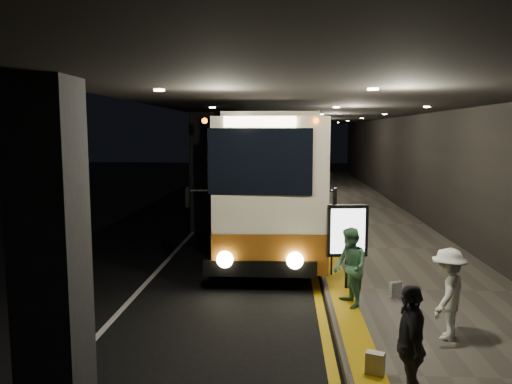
{
  "coord_description": "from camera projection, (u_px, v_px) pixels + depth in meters",
  "views": [
    {
      "loc": [
        1.61,
        -14.28,
        3.7
      ],
      "look_at": [
        0.61,
        2.15,
        1.7
      ],
      "focal_mm": 35.0,
      "sensor_mm": 36.0,
      "label": 1
    }
  ],
  "objects": [
    {
      "name": "support_columns",
      "position": [
        202.0,
        172.0,
        18.48
      ],
      "size": [
        0.8,
        24.8,
        4.4
      ],
      "color": "black",
      "rests_on": "ground"
    },
    {
      "name": "coach_main",
      "position": [
        269.0,
        182.0,
        17.54
      ],
      "size": [
        3.13,
        13.05,
        4.04
      ],
      "rotation": [
        0.0,
        0.0,
        0.04
      ],
      "color": "beige",
      "rests_on": "ground"
    },
    {
      "name": "kerb_stripe_yellow",
      "position": [
        305.0,
        226.0,
        19.51
      ],
      "size": [
        0.18,
        50.0,
        0.01
      ],
      "primitive_type": "cube",
      "color": "gold",
      "rests_on": "ground"
    },
    {
      "name": "tactile_strip",
      "position": [
        318.0,
        223.0,
        19.46
      ],
      "size": [
        0.5,
        50.0,
        0.01
      ],
      "primitive_type": "cube",
      "color": "gold",
      "rests_on": "sidewalk"
    },
    {
      "name": "coach_third",
      "position": [
        276.0,
        154.0,
        43.21
      ],
      "size": [
        3.22,
        12.06,
        3.75
      ],
      "rotation": [
        0.0,
        0.0,
        -0.06
      ],
      "color": "beige",
      "rests_on": "ground"
    },
    {
      "name": "canopy",
      "position": [
        310.0,
        108.0,
        18.95
      ],
      "size": [
        9.0,
        50.0,
        0.4
      ],
      "primitive_type": "cube",
      "color": "black",
      "rests_on": "support_columns"
    },
    {
      "name": "passenger_waiting_white",
      "position": [
        448.0,
        294.0,
        8.52
      ],
      "size": [
        0.96,
        1.12,
        1.58
      ],
      "primitive_type": "imported",
      "rotation": [
        0.0,
        0.0,
        -2.15
      ],
      "color": "white",
      "rests_on": "sidewalk"
    },
    {
      "name": "passenger_waiting_grey",
      "position": [
        410.0,
        345.0,
        6.4
      ],
      "size": [
        0.55,
        0.99,
        1.63
      ],
      "primitive_type": "imported",
      "rotation": [
        0.0,
        0.0,
        -1.63
      ],
      "color": "#4B4B50",
      "rests_on": "sidewalk"
    },
    {
      "name": "terminal_wall",
      "position": [
        429.0,
        150.0,
        18.87
      ],
      "size": [
        0.1,
        50.0,
        6.0
      ],
      "primitive_type": "cube",
      "color": "black",
      "rests_on": "ground"
    },
    {
      "name": "lane_line_white",
      "position": [
        200.0,
        225.0,
        19.76
      ],
      "size": [
        0.12,
        50.0,
        0.01
      ],
      "primitive_type": "cube",
      "color": "silver",
      "rests_on": "ground"
    },
    {
      "name": "bag_plain",
      "position": [
        375.0,
        363.0,
        7.31
      ],
      "size": [
        0.31,
        0.25,
        0.33
      ],
      "primitive_type": "cube",
      "rotation": [
        0.0,
        0.0,
        -0.39
      ],
      "color": "silver",
      "rests_on": "sidewalk"
    },
    {
      "name": "sidewalk",
      "position": [
        367.0,
        225.0,
        19.36
      ],
      "size": [
        4.5,
        50.0,
        0.15
      ],
      "primitive_type": "cube",
      "color": "#514C44",
      "rests_on": "ground"
    },
    {
      "name": "stanchion_post",
      "position": [
        332.0,
        256.0,
        12.33
      ],
      "size": [
        0.05,
        0.05,
        1.0
      ],
      "primitive_type": "cylinder",
      "color": "black",
      "rests_on": "sidewalk"
    },
    {
      "name": "bag_polka",
      "position": [
        395.0,
        289.0,
        10.78
      ],
      "size": [
        0.29,
        0.21,
        0.33
      ],
      "primitive_type": "cube",
      "rotation": [
        0.0,
        0.0,
        0.41
      ],
      "color": "black",
      "rests_on": "sidewalk"
    },
    {
      "name": "coach_second",
      "position": [
        274.0,
        162.0,
        29.6
      ],
      "size": [
        2.79,
        12.68,
        3.98
      ],
      "rotation": [
        0.0,
        0.0,
        0.01
      ],
      "color": "beige",
      "rests_on": "ground"
    },
    {
      "name": "info_sign",
      "position": [
        348.0,
        232.0,
        11.19
      ],
      "size": [
        0.91,
        0.21,
        1.92
      ],
      "rotation": [
        0.0,
        0.0,
        0.1
      ],
      "color": "black",
      "rests_on": "sidewalk"
    },
    {
      "name": "passenger_waiting_green",
      "position": [
        350.0,
        267.0,
        10.1
      ],
      "size": [
        0.66,
        0.88,
        1.62
      ],
      "primitive_type": "imported",
      "rotation": [
        0.0,
        0.0,
        -1.33
      ],
      "color": "#427750",
      "rests_on": "sidewalk"
    },
    {
      "name": "ground",
      "position": [
        231.0,
        258.0,
        14.7
      ],
      "size": [
        90.0,
        90.0,
        0.0
      ],
      "primitive_type": "plane",
      "color": "black"
    },
    {
      "name": "passenger_boarding",
      "position": [
        324.0,
        218.0,
        15.45
      ],
      "size": [
        0.55,
        0.71,
        1.75
      ],
      "primitive_type": "imported",
      "rotation": [
        0.0,
        0.0,
        1.79
      ],
      "color": "#C1615A",
      "rests_on": "sidewalk"
    }
  ]
}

